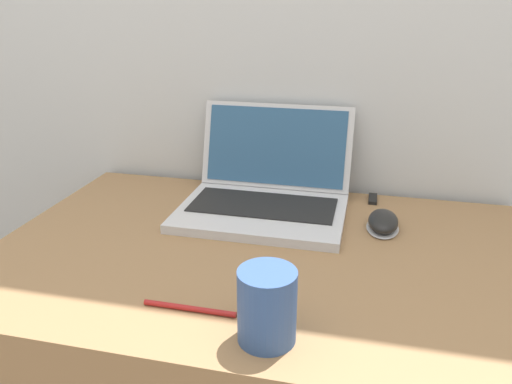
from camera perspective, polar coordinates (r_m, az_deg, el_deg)
The scene contains 5 objects.
laptop at distance 1.15m, azimuth 1.17°, elevation 0.18°, with size 0.37×0.33×0.22m.
drink_cup at distance 0.72m, azimuth 1.26°, elevation -12.77°, with size 0.08×0.08×0.11m.
computer_mouse at distance 1.09m, azimuth 14.32°, elevation -3.36°, with size 0.07×0.11×0.04m.
usb_stick at distance 1.24m, azimuth 13.20°, elevation -0.76°, with size 0.02×0.06×0.01m.
pen at distance 0.81m, azimuth -7.61°, elevation -13.04°, with size 0.15×0.01×0.01m.
Camera 1 is at (0.19, -0.50, 1.19)m, focal length 35.00 mm.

